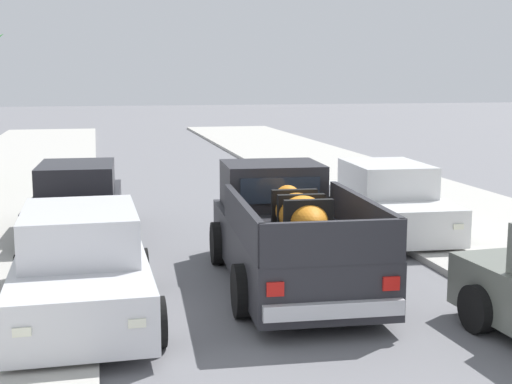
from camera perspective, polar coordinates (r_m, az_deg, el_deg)
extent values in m
cube|color=#B2AFA8|center=(18.16, 14.64, -1.51)|extent=(5.13, 60.00, 0.12)
cube|color=silver|center=(16.26, -17.46, -2.91)|extent=(0.16, 60.00, 0.10)
cube|color=silver|center=(17.67, 11.28, -1.71)|extent=(0.16, 60.00, 0.10)
cube|color=#28282D|center=(11.54, 2.75, -4.54)|extent=(2.19, 5.19, 0.80)
cube|color=#28282D|center=(12.92, 1.27, 0.57)|extent=(1.80, 1.59, 0.80)
cube|color=#283342|center=(12.18, 1.94, 0.13)|extent=(1.38, 0.13, 0.44)
cube|color=#283342|center=(13.66, 0.68, 1.12)|extent=(1.46, 0.14, 0.48)
cube|color=#28282D|center=(10.40, -1.13, -2.21)|extent=(0.28, 3.30, 0.56)
cube|color=#28282D|center=(10.81, 8.46, -1.87)|extent=(0.28, 3.30, 0.56)
cube|color=#28282D|center=(9.01, 6.17, -4.06)|extent=(1.88, 0.20, 0.56)
cube|color=silver|center=(9.16, 6.23, -9.31)|extent=(1.83, 0.22, 0.20)
cylinder|color=black|center=(12.90, -2.97, -4.07)|extent=(0.30, 0.77, 0.76)
cylinder|color=black|center=(13.26, 5.48, -3.74)|extent=(0.30, 0.77, 0.76)
cylinder|color=black|center=(10.09, -1.05, -7.84)|extent=(0.30, 0.77, 0.76)
cylinder|color=black|center=(10.55, 9.62, -7.22)|extent=(0.30, 0.77, 0.76)
cube|color=red|center=(8.93, 1.54, -7.72)|extent=(0.22, 0.05, 0.18)
cube|color=red|center=(9.32, 10.68, -7.15)|extent=(0.22, 0.05, 0.18)
ellipsoid|color=orange|center=(10.70, 3.59, -1.80)|extent=(0.79, 1.73, 0.60)
sphere|color=orange|center=(11.60, 2.54, -0.53)|extent=(0.44, 0.44, 0.44)
cube|color=black|center=(10.26, 4.18, -2.29)|extent=(0.72, 0.16, 0.61)
cube|color=black|center=(10.70, 3.59, -1.80)|extent=(0.72, 0.16, 0.61)
cube|color=black|center=(11.15, 3.05, -1.35)|extent=(0.72, 0.16, 0.61)
cube|color=silver|center=(10.28, -13.67, -6.89)|extent=(1.81, 4.22, 0.72)
cube|color=silver|center=(10.21, -13.81, -3.06)|extent=(1.54, 2.12, 0.64)
cube|color=#283342|center=(9.27, -13.85, -4.43)|extent=(1.37, 0.10, 0.52)
cube|color=#283342|center=(11.17, -13.77, -2.13)|extent=(1.34, 0.10, 0.50)
cylinder|color=black|center=(9.13, -7.91, -10.19)|extent=(0.23, 0.64, 0.64)
cylinder|color=black|center=(9.16, -19.41, -10.57)|extent=(0.23, 0.64, 0.64)
cylinder|color=black|center=(11.61, -9.12, -5.99)|extent=(0.23, 0.64, 0.64)
cylinder|color=black|center=(11.64, -18.07, -6.30)|extent=(0.23, 0.64, 0.64)
cube|color=red|center=(12.31, -10.68, -3.61)|extent=(0.20, 0.04, 0.12)
cube|color=white|center=(8.26, -9.42, -10.24)|extent=(0.20, 0.04, 0.10)
cube|color=red|center=(12.32, -16.59, -3.82)|extent=(0.20, 0.04, 0.12)
cube|color=white|center=(8.28, -18.10, -10.52)|extent=(0.20, 0.04, 0.10)
cylinder|color=black|center=(9.97, 17.18, -8.85)|extent=(0.26, 0.65, 0.64)
cube|color=white|center=(10.69, 16.19, -5.98)|extent=(0.20, 0.05, 0.10)
cube|color=silver|center=(15.39, 10.35, -1.45)|extent=(1.98, 4.29, 0.72)
cube|color=silver|center=(15.37, 10.30, 1.11)|extent=(1.63, 2.18, 0.64)
cube|color=#283342|center=(14.47, 11.59, 0.49)|extent=(1.37, 0.15, 0.52)
cube|color=#283342|center=(16.28, 9.15, 1.51)|extent=(1.34, 0.15, 0.50)
cylinder|color=black|center=(14.59, 15.40, -3.08)|extent=(0.25, 0.65, 0.64)
cylinder|color=black|center=(13.93, 8.63, -3.42)|extent=(0.25, 0.65, 0.64)
cylinder|color=black|center=(16.94, 11.72, -1.27)|extent=(0.25, 0.65, 0.64)
cylinder|color=black|center=(16.38, 5.82, -1.48)|extent=(0.25, 0.65, 0.64)
cube|color=red|center=(17.54, 9.99, 0.21)|extent=(0.20, 0.05, 0.12)
cube|color=white|center=(13.69, 15.77, -2.66)|extent=(0.20, 0.05, 0.10)
cube|color=red|center=(17.16, 6.00, 0.11)|extent=(0.20, 0.05, 0.12)
cube|color=white|center=(13.22, 10.93, -2.89)|extent=(0.20, 0.05, 0.10)
cube|color=black|center=(15.48, -13.98, -1.51)|extent=(1.94, 4.27, 0.72)
cube|color=black|center=(15.47, -14.05, 1.03)|extent=(1.61, 2.17, 0.64)
cube|color=#283342|center=(14.51, -14.30, 0.42)|extent=(1.37, 0.14, 0.52)
cube|color=#283342|center=(16.43, -13.82, 1.43)|extent=(1.34, 0.14, 0.50)
cylinder|color=black|center=(14.20, -10.66, -3.24)|extent=(0.25, 0.65, 0.64)
cylinder|color=black|center=(14.34, -17.89, -3.40)|extent=(0.25, 0.65, 0.64)
cylinder|color=black|center=(16.76, -10.57, -1.34)|extent=(0.25, 0.65, 0.64)
cylinder|color=black|center=(16.88, -16.71, -1.50)|extent=(0.25, 0.65, 0.64)
cube|color=red|center=(17.50, -11.46, 0.15)|extent=(0.20, 0.05, 0.12)
cube|color=white|center=(13.36, -11.95, -2.80)|extent=(0.20, 0.05, 0.10)
cube|color=red|center=(17.59, -15.59, 0.04)|extent=(0.20, 0.05, 0.12)
cube|color=white|center=(13.46, -17.20, -2.92)|extent=(0.20, 0.05, 0.10)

